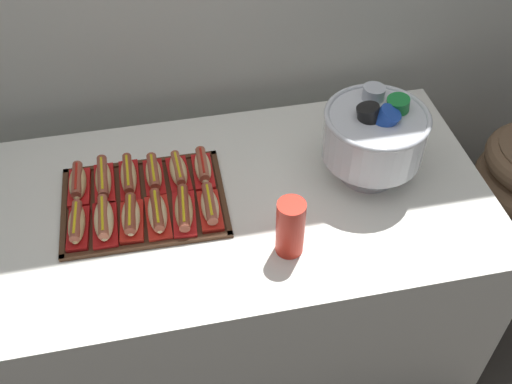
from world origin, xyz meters
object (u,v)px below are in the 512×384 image
object	(u,v)px
hot_dog_8	(129,177)
hot_dog_9	(154,175)
hot_dog_11	(203,168)
punch_bowl	(375,134)
serving_tray	(144,202)
hot_dog_5	(210,207)
hot_dog_1	(104,221)
hot_dog_2	(131,217)
hot_dog_4	(184,211)
buffet_table	(233,272)
hot_dog_7	(104,180)
cup_stack	(290,228)
hot_dog_6	(78,184)
hot_dog_3	(158,214)
hot_dog_10	(178,172)
hot_dog_0	(77,225)

from	to	relation	value
hot_dog_8	hot_dog_9	world-z (taller)	hot_dog_8
hot_dog_11	punch_bowl	bearing A→B (deg)	-10.01
serving_tray	hot_dog_5	size ratio (longest dim) A/B	3.13
hot_dog_8	hot_dog_11	size ratio (longest dim) A/B	1.14
hot_dog_1	hot_dog_2	distance (m)	0.08
hot_dog_1	hot_dog_4	world-z (taller)	hot_dog_1
buffet_table	hot_dog_5	distance (m)	0.40
hot_dog_7	cup_stack	distance (m)	0.60
hot_dog_5	hot_dog_6	distance (m)	0.41
hot_dog_9	cup_stack	size ratio (longest dim) A/B	0.87
hot_dog_2	cup_stack	xyz separation A→B (m)	(0.42, -0.17, 0.05)
serving_tray	hot_dog_3	size ratio (longest dim) A/B	2.93
hot_dog_3	hot_dog_10	size ratio (longest dim) A/B	1.05
hot_dog_10	hot_dog_11	distance (m)	0.08
serving_tray	hot_dog_10	world-z (taller)	hot_dog_10
buffet_table	hot_dog_0	world-z (taller)	hot_dog_0
serving_tray	hot_dog_1	bearing A→B (deg)	-144.87
buffet_table	hot_dog_4	world-z (taller)	hot_dog_4
hot_dog_0	hot_dog_7	xyz separation A→B (m)	(0.08, 0.16, 0.00)
serving_tray	punch_bowl	xyz separation A→B (m)	(0.69, -0.01, 0.16)
hot_dog_8	hot_dog_11	bearing A→B (deg)	-1.12
buffet_table	hot_dog_8	bearing A→B (deg)	156.87
hot_dog_3	hot_dog_9	world-z (taller)	hot_dog_3
hot_dog_2	hot_dog_11	bearing A→B (deg)	35.13
hot_dog_4	hot_dog_2	bearing A→B (deg)	178.88
hot_dog_5	hot_dog_6	world-z (taller)	hot_dog_6
hot_dog_6	cup_stack	xyz separation A→B (m)	(0.57, -0.34, 0.05)
hot_dog_0	hot_dog_5	size ratio (longest dim) A/B	1.03
hot_dog_9	hot_dog_8	bearing A→B (deg)	178.88
hot_dog_1	hot_dog_11	world-z (taller)	same
buffet_table	hot_dog_6	world-z (taller)	hot_dog_6
hot_dog_3	hot_dog_6	distance (m)	0.28
hot_dog_0	hot_dog_10	xyz separation A→B (m)	(0.30, 0.16, -0.00)
hot_dog_0	cup_stack	size ratio (longest dim) A/B	0.89
hot_dog_1	hot_dog_5	distance (m)	0.30
serving_tray	hot_dog_9	xyz separation A→B (m)	(0.04, 0.08, 0.03)
serving_tray	hot_dog_10	size ratio (longest dim) A/B	3.08
serving_tray	hot_dog_0	distance (m)	0.21
hot_dog_4	hot_dog_9	size ratio (longest dim) A/B	1.13
punch_bowl	hot_dog_11	bearing A→B (deg)	169.99
hot_dog_2	hot_dog_4	bearing A→B (deg)	-1.12
hot_dog_4	hot_dog_10	world-z (taller)	same
buffet_table	hot_dog_1	world-z (taller)	hot_dog_1
hot_dog_11	hot_dog_7	bearing A→B (deg)	178.88
hot_dog_4	hot_dog_10	xyz separation A→B (m)	(0.00, 0.16, 0.00)
hot_dog_10	punch_bowl	bearing A→B (deg)	-8.88
cup_stack	hot_dog_9	bearing A→B (deg)	135.23
hot_dog_3	hot_dog_11	xyz separation A→B (m)	(0.15, 0.16, 0.00)
hot_dog_9	buffet_table	bearing A→B (deg)	-29.76
hot_dog_4	hot_dog_11	bearing A→B (deg)	64.44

